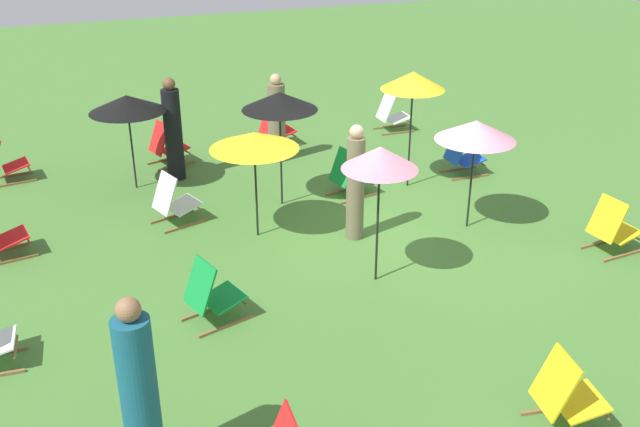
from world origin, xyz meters
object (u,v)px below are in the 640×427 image
Objects in this scene: deckchair_5 at (566,396)px; person_2 at (355,185)px; deckchair_13 at (167,146)px; umbrella_4 at (280,101)px; deckchair_0 at (463,155)px; deckchair_7 at (6,162)px; deckchair_9 at (212,295)px; deckchair_12 at (275,128)px; deckchair_2 at (174,202)px; deckchair_14 at (350,176)px; umbrella_5 at (380,158)px; umbrella_3 at (413,81)px; umbrella_1 at (254,141)px; umbrella_0 at (127,104)px; umbrella_2 at (476,130)px; person_3 at (277,121)px; deckchair_8 at (392,114)px; person_0 at (140,397)px; person_1 at (173,132)px; deckchair_1 at (613,228)px.

deckchair_5 is 0.47× the size of person_2.
umbrella_4 reaches higher than deckchair_13.
deckchair_7 is at bearing 73.05° from deckchair_0.
deckchair_9 is 1.04× the size of deckchair_12.
deckchair_0 and deckchair_7 have the same top height.
umbrella_4 is (0.12, -1.79, 1.38)m from deckchair_2.
deckchair_5 is 8.87m from deckchair_13.
deckchair_14 is 3.14m from umbrella_5.
umbrella_3 is (-0.11, 1.16, 1.50)m from deckchair_0.
deckchair_7 is 0.51× the size of umbrella_1.
deckchair_2 is 1.03× the size of deckchair_14.
deckchair_7 and deckchair_14 have the same top height.
deckchair_0 is 5.92m from umbrella_0.
person_3 is (3.83, 1.83, -0.78)m from umbrella_2.
deckchair_8 is 10.26m from person_0.
person_0 reaches higher than deckchair_13.
person_1 is at bearing 13.94° from person_0.
deckchair_2 is 3.71m from deckchair_7.
person_2 is (0.29, 1.78, -0.71)m from umbrella_2.
deckchair_1 is 4.19m from deckchair_14.
umbrella_3 is 1.07× the size of umbrella_5.
umbrella_3 is (0.06, -4.08, 1.50)m from deckchair_2.
deckchair_13 is 3.71m from umbrella_1.
umbrella_1 is at bearing 143.83° from umbrella_4.
deckchair_1 is 0.45× the size of person_1.
umbrella_2 is 0.93× the size of person_1.
deckchair_7 is 4.87m from person_3.
person_0 reaches higher than deckchair_2.
deckchair_2 is 0.51× the size of umbrella_2.
deckchair_2 is at bearing 38.86° from umbrella_5.
deckchair_12 is 0.49× the size of umbrella_2.
deckchair_0 is at bearing -105.09° from umbrella_0.
deckchair_5 and deckchair_14 have the same top height.
umbrella_5 is at bearing -101.14° from deckchair_9.
umbrella_3 is at bearing -18.75° from person_0.
person_3 is at bearing 58.09° from deckchair_0.
person_2 is (-1.61, 2.83, 0.48)m from deckchair_0.
deckchair_12 is at bearing 1.48° from person_0.
deckchair_0 is 0.49× the size of umbrella_2.
umbrella_5 is 1.07× the size of person_2.
deckchair_0 is 5.46m from deckchair_13.
deckchair_5 is 0.49× the size of umbrella_2.
deckchair_2 is at bearing -167.72° from umbrella_0.
umbrella_4 is 2.28m from person_3.
umbrella_1 is at bearing -144.08° from deckchair_7.
deckchair_13 is at bearing 55.68° from umbrella_3.
deckchair_1 is at bearing -154.03° from umbrella_3.
person_0 is (-6.83, 0.86, -0.63)m from umbrella_0.
deckchair_9 is 0.52× the size of umbrella_0.
umbrella_4 is at bearing -167.51° from deckchair_13.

